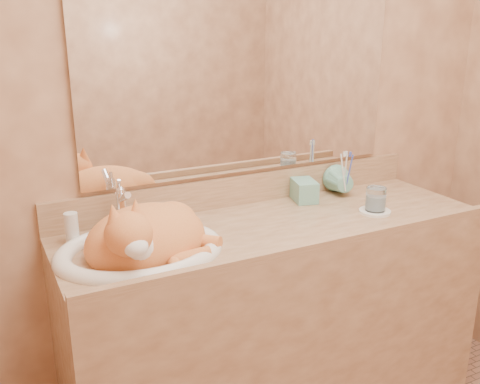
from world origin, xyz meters
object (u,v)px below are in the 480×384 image
sink_basin (139,229)px  toothbrush_cup (346,186)px  soap_dispenser (310,182)px  cat (146,235)px  water_glass (376,199)px  vanity_counter (276,325)px

sink_basin → toothbrush_cup: size_ratio=4.43×
soap_dispenser → sink_basin: bearing=-154.6°
cat → water_glass: cat is taller
vanity_counter → toothbrush_cup: bearing=17.4°
sink_basin → soap_dispenser: 0.76m
cat → soap_dispenser: 0.75m
water_glass → vanity_counter: bearing=170.5°
toothbrush_cup → sink_basin: bearing=-171.1°
vanity_counter → cat: bearing=-175.6°
cat → soap_dispenser: size_ratio=2.11×
vanity_counter → soap_dispenser: 0.58m
sink_basin → soap_dispenser: (0.74, 0.14, 0.01)m
cat → soap_dispenser: bearing=0.5°
soap_dispenser → toothbrush_cup: soap_dispenser is taller
vanity_counter → water_glass: bearing=-9.5°
sink_basin → toothbrush_cup: bearing=-0.6°
sink_basin → cat: (0.02, -0.02, -0.02)m
toothbrush_cup → water_glass: (-0.00, -0.19, -0.00)m
sink_basin → cat: cat is taller
soap_dispenser → toothbrush_cup: (0.18, 0.01, -0.04)m
sink_basin → vanity_counter: bearing=-7.3°
cat → water_glass: size_ratio=4.51×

